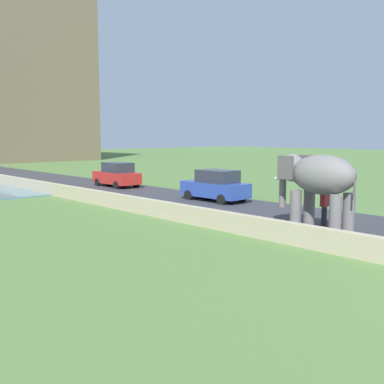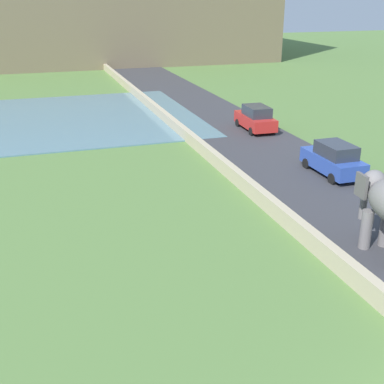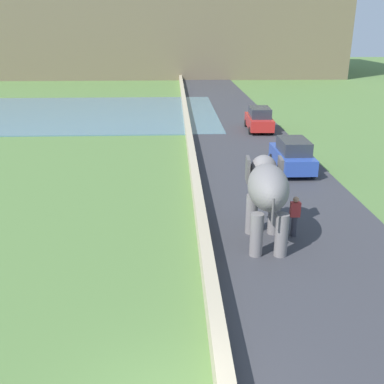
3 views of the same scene
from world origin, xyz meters
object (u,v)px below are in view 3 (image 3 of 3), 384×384
at_px(elephant, 267,190).
at_px(person_beside_elephant, 295,216).
at_px(car_red, 259,119).
at_px(car_blue, 292,155).

relative_size(elephant, person_beside_elephant, 2.16).
bearing_deg(car_red, elephant, -99.74).
relative_size(person_beside_elephant, car_blue, 0.41).
relative_size(person_beside_elephant, car_red, 0.40).
bearing_deg(car_blue, person_beside_elephant, -103.72).
distance_m(person_beside_elephant, car_blue, 8.25).
relative_size(car_blue, car_red, 0.99).
bearing_deg(person_beside_elephant, elephant, -162.86).
height_order(person_beside_elephant, car_red, car_red).
height_order(elephant, person_beside_elephant, elephant).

